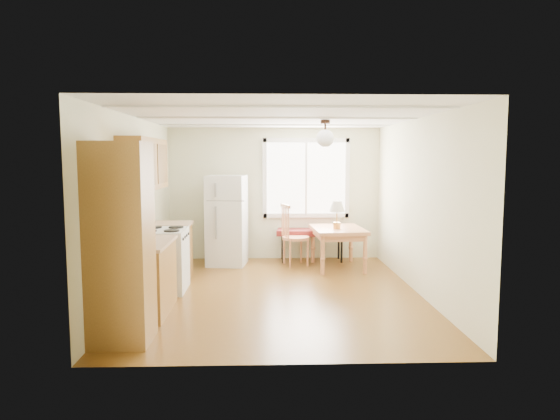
{
  "coord_description": "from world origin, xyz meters",
  "views": [
    {
      "loc": [
        -0.22,
        -7.0,
        1.94
      ],
      "look_at": [
        0.04,
        0.48,
        1.15
      ],
      "focal_mm": 32.0,
      "sensor_mm": 36.0,
      "label": 1
    }
  ],
  "objects_px": {
    "dining_table": "(338,234)",
    "bench": "(312,233)",
    "refrigerator": "(227,220)",
    "chair": "(290,231)"
  },
  "relations": [
    {
      "from": "bench",
      "to": "chair",
      "type": "bearing_deg",
      "value": -131.24
    },
    {
      "from": "bench",
      "to": "dining_table",
      "type": "height_order",
      "value": "dining_table"
    },
    {
      "from": "refrigerator",
      "to": "chair",
      "type": "distance_m",
      "value": 1.16
    },
    {
      "from": "refrigerator",
      "to": "chair",
      "type": "xyz_separation_m",
      "value": [
        1.14,
        -0.14,
        -0.17
      ]
    },
    {
      "from": "dining_table",
      "to": "chair",
      "type": "bearing_deg",
      "value": 161.15
    },
    {
      "from": "refrigerator",
      "to": "dining_table",
      "type": "bearing_deg",
      "value": -3.01
    },
    {
      "from": "refrigerator",
      "to": "bench",
      "type": "xyz_separation_m",
      "value": [
        1.56,
        0.26,
        -0.28
      ]
    },
    {
      "from": "refrigerator",
      "to": "dining_table",
      "type": "relative_size",
      "value": 1.36
    },
    {
      "from": "refrigerator",
      "to": "bench",
      "type": "height_order",
      "value": "refrigerator"
    },
    {
      "from": "dining_table",
      "to": "bench",
      "type": "bearing_deg",
      "value": 119.36
    }
  ]
}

